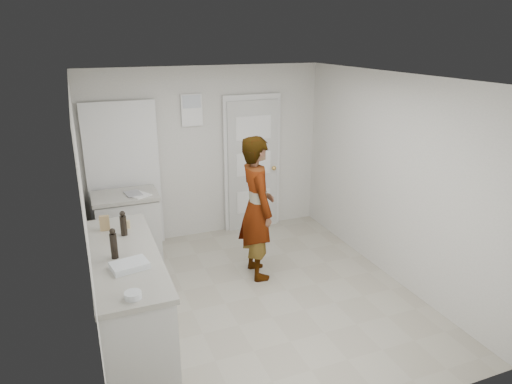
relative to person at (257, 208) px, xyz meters
name	(u,v)px	position (x,y,z in m)	size (l,w,h in m)	color
ground	(257,297)	(-0.20, -0.52, -0.90)	(4.00, 4.00, 0.00)	#A59E8A
room_shell	(197,170)	(-0.38, 1.44, 0.13)	(4.00, 4.00, 4.00)	beige
main_counter	(129,299)	(-1.65, -0.72, -0.47)	(0.64, 1.96, 0.93)	silver
side_counter	(128,229)	(-1.45, 1.03, -0.47)	(0.84, 0.61, 0.93)	silver
person	(257,208)	(0.00, 0.00, 0.00)	(0.66, 0.43, 1.79)	silver
cake_mix_box	(105,223)	(-1.78, -0.08, 0.11)	(0.10, 0.05, 0.16)	#9C794E
spice_jar	(127,224)	(-1.55, -0.11, 0.07)	(0.06, 0.06, 0.09)	tan
oil_cruet_a	(123,224)	(-1.60, -0.28, 0.16)	(0.07, 0.07, 0.27)	black
oil_cruet_b	(114,244)	(-1.74, -0.78, 0.17)	(0.07, 0.07, 0.30)	black
baking_dish	(130,266)	(-1.64, -1.03, 0.05)	(0.35, 0.28, 0.06)	silver
egg_bowl	(133,295)	(-1.67, -1.55, 0.05)	(0.14, 0.14, 0.05)	silver
papers	(139,195)	(-1.29, 0.94, 0.03)	(0.22, 0.29, 0.01)	white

